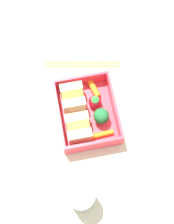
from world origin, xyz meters
The scene contains 11 objects.
ground_plane centered at (0.00, 0.00, -1.00)cm, with size 120.00×120.00×2.00cm, color beige.
bento_tray centered at (0.00, 0.00, 0.60)cm, with size 16.26×13.14×1.20cm, color #EA374A.
bento_rim centered at (0.00, 0.00, 3.13)cm, with size 16.26×13.14×3.86cm.
sandwich_left centered at (-3.62, 2.55, 3.45)cm, with size 5.79×5.10×4.50cm.
sandwich_center_left centered at (3.62, 2.55, 3.45)cm, with size 5.79×5.10×4.50cm.
carrot_stick_left centered at (-5.47, -2.40, 1.78)cm, with size 1.16×1.16×5.06cm, color orange.
broccoli_floret centered at (-1.86, -2.86, 3.64)cm, with size 3.54×3.54×4.26cm.
strawberry_far_left centered at (2.06, -2.26, 2.80)cm, with size 2.97×2.97×3.57cm.
carrot_stick_far_left centered at (5.64, -2.73, 1.94)cm, with size 1.47×1.47×4.33cm, color orange.
chopstick_pair centered at (13.74, -1.29, 0.35)cm, with size 5.12×18.67×0.70cm.
drinking_glass centered at (-18.00, 4.57, 4.13)cm, with size 5.54×5.54×8.27cm, color silver.
Camera 1 is at (-23.72, 4.51, 68.38)cm, focal length 50.00 mm.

